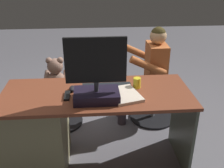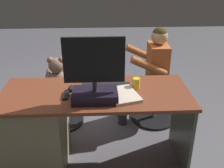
{
  "view_description": "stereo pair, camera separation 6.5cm",
  "coord_description": "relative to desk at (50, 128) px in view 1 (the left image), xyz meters",
  "views": [
    {
      "loc": [
        0.03,
        2.31,
        1.74
      ],
      "look_at": [
        -0.16,
        0.01,
        0.65
      ],
      "focal_mm": 42.84,
      "sensor_mm": 36.0,
      "label": 1
    },
    {
      "loc": [
        -0.04,
        2.31,
        1.74
      ],
      "look_at": [
        -0.16,
        0.01,
        0.65
      ],
      "focal_mm": 42.84,
      "sensor_mm": 36.0,
      "label": 2
    }
  ],
  "objects": [
    {
      "name": "teddy_bear",
      "position": [
        0.0,
        -0.7,
        0.2
      ],
      "size": [
        0.26,
        0.27,
        0.38
      ],
      "color": "#8C6857",
      "rests_on": "office_chair_teddy"
    },
    {
      "name": "tv_remote",
      "position": [
        -0.18,
        0.06,
        0.34
      ],
      "size": [
        0.05,
        0.15,
        0.02
      ],
      "primitive_type": "cube",
      "rotation": [
        0.0,
        0.0,
        -0.01
      ],
      "color": "black",
      "rests_on": "desk"
    },
    {
      "name": "ground_plane",
      "position": [
        -0.42,
        -0.33,
        -0.39
      ],
      "size": [
        10.0,
        10.0,
        0.0
      ],
      "primitive_type": "plane",
      "color": "slate"
    },
    {
      "name": "monitor",
      "position": [
        -0.42,
        0.13,
        0.49
      ],
      "size": [
        0.46,
        0.23,
        0.5
      ],
      "color": "black",
      "rests_on": "desk"
    },
    {
      "name": "person",
      "position": [
        -1.0,
        -0.71,
        0.24
      ],
      "size": [
        0.53,
        0.48,
        1.1
      ],
      "color": "#C46632",
      "rests_on": "ground_plane"
    },
    {
      "name": "desk",
      "position": [
        0.0,
        0.0,
        0.0
      ],
      "size": [
        1.58,
        0.65,
        0.73
      ],
      "color": "brown",
      "rests_on": "ground_plane"
    },
    {
      "name": "office_chair_teddy",
      "position": [
        0.0,
        -0.69,
        -0.15
      ],
      "size": [
        0.52,
        0.52,
        0.42
      ],
      "color": "black",
      "rests_on": "ground_plane"
    },
    {
      "name": "visitor_chair",
      "position": [
        -1.09,
        -0.71,
        -0.16
      ],
      "size": [
        0.53,
        0.53,
        0.42
      ],
      "color": "black",
      "rests_on": "ground_plane"
    },
    {
      "name": "cup",
      "position": [
        -0.77,
        -0.06,
        0.38
      ],
      "size": [
        0.06,
        0.06,
        0.09
      ],
      "primitive_type": "cylinder",
      "color": "yellow",
      "rests_on": "desk"
    },
    {
      "name": "notebook_binder",
      "position": [
        -0.64,
        0.08,
        0.35
      ],
      "size": [
        0.29,
        0.35,
        0.02
      ],
      "primitive_type": "cube",
      "rotation": [
        0.0,
        0.0,
        0.27
      ],
      "color": "beige",
      "rests_on": "desk"
    },
    {
      "name": "keyboard",
      "position": [
        -0.51,
        -0.08,
        0.35
      ],
      "size": [
        0.42,
        0.14,
        0.02
      ],
      "primitive_type": "cube",
      "color": "black",
      "rests_on": "desk"
    },
    {
      "name": "computer_mouse",
      "position": [
        -0.22,
        -0.05,
        0.35
      ],
      "size": [
        0.06,
        0.1,
        0.04
      ],
      "primitive_type": "ellipsoid",
      "color": "black",
      "rests_on": "desk"
    }
  ]
}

